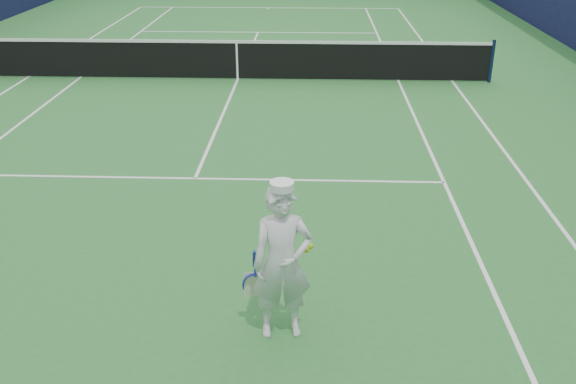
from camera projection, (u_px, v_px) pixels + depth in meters
name	position (u px, v px, depth m)	size (l,w,h in m)	color
ground	(238.00, 80.00, 16.47)	(80.00, 80.00, 0.00)	#296C2D
court_markings	(238.00, 80.00, 16.47)	(11.03, 23.83, 0.01)	white
tennis_net	(237.00, 58.00, 16.24)	(12.88, 0.09, 1.07)	#141E4C
tennis_player	(282.00, 263.00, 6.55)	(0.80, 0.50, 1.76)	silver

